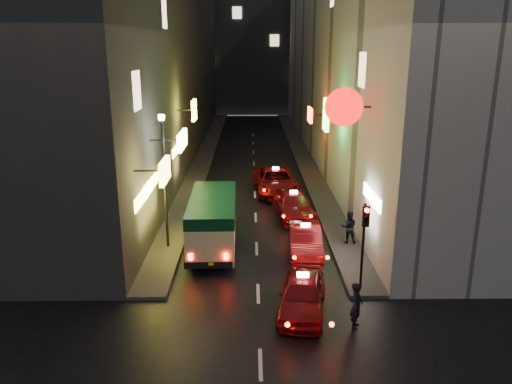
{
  "coord_description": "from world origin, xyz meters",
  "views": [
    {
      "loc": [
        -0.28,
        -9.02,
        9.27
      ],
      "look_at": [
        -0.03,
        13.0,
        2.81
      ],
      "focal_mm": 35.0,
      "sensor_mm": 36.0,
      "label": 1
    }
  ],
  "objects_px": {
    "minibus": "(213,217)",
    "lamp_post": "(164,173)",
    "taxi_near": "(302,291)",
    "traffic_light": "(365,229)",
    "pedestrian_crossing": "(357,303)"
  },
  "relations": [
    {
      "from": "minibus",
      "to": "lamp_post",
      "type": "height_order",
      "value": "lamp_post"
    },
    {
      "from": "minibus",
      "to": "lamp_post",
      "type": "bearing_deg",
      "value": 179.45
    },
    {
      "from": "pedestrian_crossing",
      "to": "lamp_post",
      "type": "distance_m",
      "value": 10.59
    },
    {
      "from": "pedestrian_crossing",
      "to": "lamp_post",
      "type": "bearing_deg",
      "value": 67.49
    },
    {
      "from": "minibus",
      "to": "pedestrian_crossing",
      "type": "relative_size",
      "value": 3.18
    },
    {
      "from": "taxi_near",
      "to": "traffic_light",
      "type": "xyz_separation_m",
      "value": [
        2.43,
        1.32,
        1.89
      ]
    },
    {
      "from": "pedestrian_crossing",
      "to": "minibus",
      "type": "bearing_deg",
      "value": 57.97
    },
    {
      "from": "pedestrian_crossing",
      "to": "traffic_light",
      "type": "distance_m",
      "value": 3.06
    },
    {
      "from": "taxi_near",
      "to": "lamp_post",
      "type": "distance_m",
      "value": 8.72
    },
    {
      "from": "lamp_post",
      "to": "pedestrian_crossing",
      "type": "bearing_deg",
      "value": -42.76
    },
    {
      "from": "pedestrian_crossing",
      "to": "lamp_post",
      "type": "xyz_separation_m",
      "value": [
        -7.5,
        6.94,
        2.79
      ]
    },
    {
      "from": "lamp_post",
      "to": "minibus",
      "type": "bearing_deg",
      "value": -0.55
    },
    {
      "from": "traffic_light",
      "to": "lamp_post",
      "type": "xyz_separation_m",
      "value": [
        -8.2,
        4.53,
        1.04
      ]
    },
    {
      "from": "minibus",
      "to": "lamp_post",
      "type": "xyz_separation_m",
      "value": [
        -2.15,
        0.02,
        2.11
      ]
    },
    {
      "from": "pedestrian_crossing",
      "to": "traffic_light",
      "type": "xyz_separation_m",
      "value": [
        0.7,
        2.41,
        1.75
      ]
    }
  ]
}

